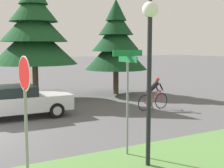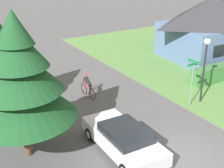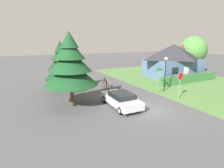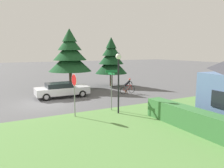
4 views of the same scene
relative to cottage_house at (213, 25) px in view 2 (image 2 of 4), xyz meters
The scene contains 7 objects.
ground_plane 16.09m from the cottage_house, 141.63° to the right, with size 140.00×140.00×0.00m, color #515154.
cottage_house is the anchor object (origin of this frame).
sedan_left_lane 16.62m from the cottage_house, 150.71° to the right, with size 2.04×4.71×1.32m.
cyclist 13.30m from the cottage_house, behind, with size 0.44×1.74×1.50m.
street_lamp 9.67m from the cottage_house, 140.47° to the right, with size 0.38×0.38×4.06m.
street_name_sign 10.45m from the cottage_house, 143.59° to the right, with size 0.90×0.90×2.84m.
conifer_tall_near 19.17m from the cottage_house, 161.65° to the right, with size 4.59×4.59×6.53m.
Camera 2 is at (-8.65, -8.21, 8.44)m, focal length 50.00 mm.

